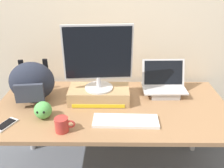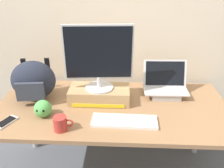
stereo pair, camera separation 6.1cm
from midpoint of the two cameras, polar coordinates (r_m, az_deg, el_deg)
back_wall at (r=2.06m, az=1.60°, el=16.40°), size 7.00×0.10×2.60m
desk at (r=1.81m, az=0.96°, el=-6.98°), size 1.72×0.83×0.72m
toner_box_yellow at (r=1.82m, az=-2.05°, el=-2.48°), size 0.45×0.23×0.11m
desktop_monitor at (r=1.70m, az=-2.21°, el=6.38°), size 0.49×0.21×0.48m
open_laptop at (r=1.96m, az=13.38°, el=-1.05°), size 0.35×0.23×0.26m
external_keyboard at (r=1.60m, az=4.07°, el=-8.83°), size 0.44×0.16×0.02m
messenger_backpack at (r=1.89m, az=-17.39°, el=0.79°), size 0.36×0.30×0.31m
coffee_mug at (r=1.54m, az=-11.06°, el=-9.24°), size 0.13×0.09×0.09m
cell_phone at (r=1.73m, az=-23.02°, el=-8.38°), size 0.13×0.17×0.01m
plush_toy at (r=1.69m, az=-15.21°, el=-5.71°), size 0.12×0.12×0.12m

